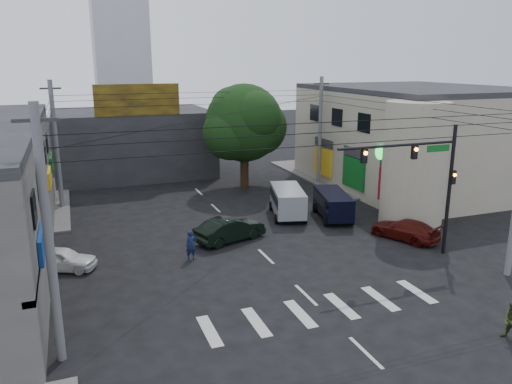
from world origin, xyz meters
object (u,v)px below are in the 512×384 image
street_tree (244,123)px  utility_pole_far_left (56,146)px  utility_pole_far_right (320,132)px  navy_van (333,206)px  traffic_gantry (426,171)px  white_compact (61,259)px  maroon_sedan (405,229)px  silver_minivan (288,202)px  utility_pole_near_left (49,239)px  dark_sedan (230,229)px  traffic_officer (191,245)px

street_tree → utility_pole_far_left: size_ratio=0.95×
utility_pole_far_right → navy_van: bearing=-111.9°
traffic_gantry → white_compact: bearing=164.7°
navy_van → maroon_sedan: bearing=-143.4°
silver_minivan → white_compact: bearing=122.2°
traffic_gantry → navy_van: traffic_gantry is taller
utility_pole_near_left → navy_van: (17.29, 11.29, -3.69)m
utility_pole_far_left → silver_minivan: utility_pole_far_left is taller
white_compact → navy_van: navy_van is taller
utility_pole_far_left → utility_pole_near_left: bearing=-90.0°
silver_minivan → navy_van: size_ratio=1.02×
utility_pole_far_right → navy_van: utility_pole_far_right is taller
dark_sedan → white_compact: dark_sedan is taller
utility_pole_far_left → maroon_sedan: size_ratio=2.03×
traffic_officer → utility_pole_far_right: bearing=35.2°
navy_van → dark_sedan: bearing=117.0°
utility_pole_near_left → maroon_sedan: size_ratio=2.03×
utility_pole_far_left → maroon_sedan: bearing=-36.5°
traffic_gantry → utility_pole_far_right: (2.68, 17.00, -0.23)m
maroon_sedan → silver_minivan: bearing=-78.1°
silver_minivan → traffic_officer: bearing=139.1°
street_tree → utility_pole_far_left: bearing=-176.1°
utility_pole_near_left → utility_pole_far_right: size_ratio=1.00×
dark_sedan → traffic_officer: 3.51m
maroon_sedan → utility_pole_far_right: bearing=-119.9°
street_tree → dark_sedan: size_ratio=1.88×
dark_sedan → maroon_sedan: bearing=-127.9°
utility_pole_far_right → white_compact: 24.52m
traffic_gantry → traffic_officer: (-11.76, 4.00, -4.01)m
street_tree → white_compact: (-14.50, -13.00, -4.87)m
traffic_gantry → white_compact: traffic_gantry is taller
utility_pole_far_left → navy_van: (17.29, -9.21, -3.69)m
white_compact → traffic_officer: 6.64m
utility_pole_near_left → silver_minivan: size_ratio=1.86×
traffic_gantry → utility_pole_near_left: bearing=-169.2°
utility_pole_far_left → dark_sedan: (9.41, -10.94, -3.88)m
traffic_gantry → navy_van: size_ratio=1.48×
dark_sedan → utility_pole_near_left: bearing=116.4°
utility_pole_far_right → navy_van: size_ratio=1.89×
traffic_gantry → utility_pole_near_left: size_ratio=0.78×
utility_pole_near_left → maroon_sedan: utility_pole_near_left is taller
traffic_gantry → utility_pole_far_right: bearing=81.1°
white_compact → maroon_sedan: (19.37, -2.35, 0.01)m
street_tree → utility_pole_near_left: (-14.50, -21.50, -0.87)m
street_tree → white_compact: size_ratio=2.30×
traffic_gantry → maroon_sedan: 5.10m
traffic_gantry → utility_pole_far_right: 17.21m
street_tree → white_compact: 20.08m
street_tree → maroon_sedan: street_tree is taller
dark_sedan → white_compact: 9.47m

